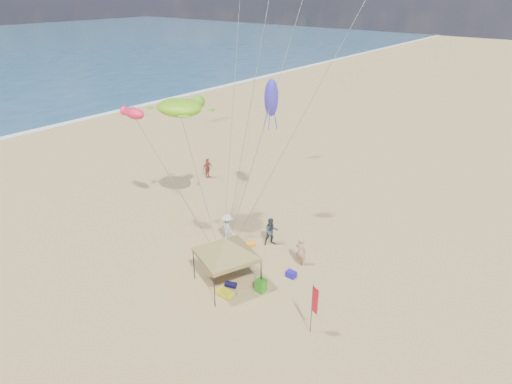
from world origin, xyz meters
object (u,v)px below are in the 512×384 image
person_far_a (207,168)px  chair_green (261,285)px  chair_yellow (214,256)px  beach_cart (225,293)px  cooler_blue (291,274)px  person_near_a (301,251)px  cooler_red (219,269)px  canopy_tent (226,240)px  feather_flag (314,303)px  person_near_b (271,231)px  person_near_c (228,228)px

person_far_a → chair_green: bearing=-124.6°
chair_yellow → person_far_a: 12.67m
beach_cart → person_far_a: person_far_a is taller
cooler_blue → person_near_a: 1.58m
cooler_red → person_far_a: (-10.22, 9.31, 0.68)m
canopy_tent → beach_cart: (0.62, -0.81, -2.63)m
feather_flag → person_near_a: bearing=129.8°
person_near_b → canopy_tent: bearing=-135.3°
chair_green → beach_cart: 1.94m
person_near_c → canopy_tent: bearing=142.3°
feather_flag → cooler_red: 7.11m
feather_flag → chair_green: size_ratio=3.93×
person_far_a → feather_flag: bearing=-120.5°
canopy_tent → person_near_a: bearing=63.6°
feather_flag → person_near_b: feather_flag is taller
cooler_blue → person_near_c: (-5.37, 0.58, 0.77)m
beach_cart → person_near_b: person_near_b is taller
person_near_c → chair_yellow: bearing=122.2°
canopy_tent → chair_green: (1.79, 0.73, -2.48)m
person_far_a → person_near_b: bearing=-115.1°
cooler_blue → chair_yellow: 4.77m
person_near_a → person_far_a: person_near_a is taller
feather_flag → beach_cart: bearing=-173.8°
feather_flag → person_near_c: (-8.72, 3.60, -0.89)m
canopy_tent → cooler_red: size_ratio=9.53×
cooler_blue → person_near_b: (-3.00, 2.05, 0.74)m
chair_yellow → person_far_a: bearing=136.8°
cooler_blue → chair_yellow: size_ratio=0.77×
chair_green → feather_flag: bearing=-14.2°
cooler_red → beach_cart: size_ratio=0.60×
cooler_red → chair_green: (2.95, 0.17, 0.16)m
chair_yellow → beach_cart: 3.43m
beach_cart → person_near_a: person_near_a is taller
person_near_a → feather_flag: bearing=123.0°
canopy_tent → cooler_red: canopy_tent is taller
cooler_red → chair_green: bearing=3.4°
beach_cart → chair_green: bearing=52.8°
canopy_tent → feather_flag: size_ratio=1.87×
chair_green → person_far_a: (-13.17, 9.14, 0.52)m
cooler_red → person_near_b: (0.51, 4.26, 0.74)m
cooler_blue → person_near_c: size_ratio=0.28×
person_near_a → person_far_a: (-13.43, 5.73, -0.05)m
chair_green → chair_yellow: bearing=173.2°
cooler_red → person_near_b: size_ratio=0.29×
feather_flag → person_near_c: size_ratio=1.43×
person_near_c → person_far_a: bearing=-27.8°
canopy_tent → cooler_red: (-1.16, 0.55, -2.64)m
person_near_a → person_near_c: (-5.07, -0.79, 0.05)m
person_near_c → feather_flag: bearing=167.8°
canopy_tent → chair_yellow: 3.50m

